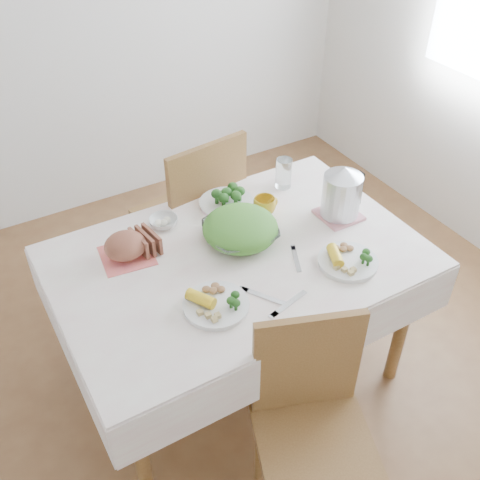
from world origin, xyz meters
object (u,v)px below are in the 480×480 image
chair_near (316,444)px  chair_far (188,221)px  salad_bowl (240,234)px  yellow_mug (265,206)px  dining_table (238,320)px  dinner_plate_right (348,262)px  electric_kettle (341,194)px  dinner_plate_left (216,305)px

chair_near → chair_far: (0.19, 1.41, 0.00)m
salad_bowl → yellow_mug: yellow_mug is taller
dining_table → chair_far: chair_far is taller
dining_table → chair_near: (-0.10, -0.73, 0.09)m
dinner_plate_right → yellow_mug: yellow_mug is taller
chair_near → salad_bowl: chair_near is taller
chair_far → electric_kettle: size_ratio=4.23×
yellow_mug → salad_bowl: bearing=-149.0°
dinner_plate_right → yellow_mug: (-0.10, 0.47, 0.03)m
chair_far → yellow_mug: (0.17, -0.49, 0.34)m
dining_table → dinner_plate_left: (-0.22, -0.22, 0.40)m
yellow_mug → chair_near: bearing=-111.0°
dining_table → chair_far: 0.70m
chair_near → yellow_mug: 1.04m
dining_table → yellow_mug: size_ratio=13.61×
dining_table → electric_kettle: (0.53, 0.01, 0.51)m
dining_table → dinner_plate_right: size_ratio=5.71×
salad_bowl → yellow_mug: size_ratio=2.93×
dining_table → chair_far: (0.09, 0.68, 0.09)m
electric_kettle → dinner_plate_right: bearing=-122.3°
dinner_plate_right → salad_bowl: bearing=130.5°
chair_far → salad_bowl: (-0.03, -0.60, 0.33)m
chair_near → salad_bowl: 0.89m
yellow_mug → dinner_plate_right: bearing=-77.4°
electric_kettle → chair_near: bearing=-131.3°
dinner_plate_right → electric_kettle: electric_kettle is taller
chair_near → dinner_plate_right: size_ratio=3.71×
dining_table → yellow_mug: bearing=38.1°
salad_bowl → dinner_plate_right: 0.46m
salad_bowl → dinner_plate_left: size_ratio=1.21×
dinner_plate_left → electric_kettle: size_ratio=1.04×
salad_bowl → chair_far: bearing=87.3°
dinner_plate_left → dinner_plate_right: bearing=-5.2°
salad_bowl → dining_table: bearing=-125.5°
dining_table → chair_near: size_ratio=1.54×
dining_table → dinner_plate_right: 0.60m
yellow_mug → electric_kettle: size_ratio=0.43×
dinner_plate_right → chair_near: bearing=-135.3°
dinner_plate_left → yellow_mug: bearing=41.2°
dining_table → dinner_plate_right: dinner_plate_right is taller
salad_bowl → chair_near: bearing=-101.3°
dining_table → dinner_plate_right: (0.36, -0.27, 0.40)m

